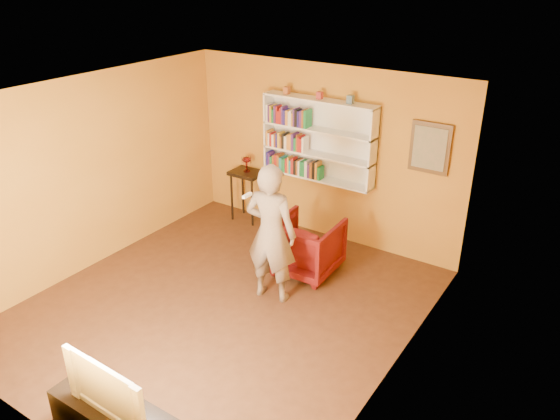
% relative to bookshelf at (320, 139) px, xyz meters
% --- Properties ---
extents(room_shell, '(5.30, 5.80, 2.88)m').
position_rel_bookshelf_xyz_m(room_shell, '(0.00, -2.41, -0.58)').
color(room_shell, '#432615').
rests_on(room_shell, ground).
extents(bookshelf, '(1.80, 0.29, 1.23)m').
position_rel_bookshelf_xyz_m(bookshelf, '(0.00, 0.00, 0.00)').
color(bookshelf, white).
rests_on(bookshelf, room_shell).
extents(books_row_lower, '(0.97, 0.19, 0.27)m').
position_rel_bookshelf_xyz_m(books_row_lower, '(-0.39, -0.11, -0.46)').
color(books_row_lower, navy).
rests_on(books_row_lower, bookshelf).
extents(books_row_middle, '(0.68, 0.18, 0.26)m').
position_rel_bookshelf_xyz_m(books_row_middle, '(-0.50, -0.11, -0.09)').
color(books_row_middle, orange).
rests_on(books_row_middle, bookshelf).
extents(books_row_upper, '(0.71, 0.19, 0.27)m').
position_rel_bookshelf_xyz_m(books_row_upper, '(-0.50, -0.11, 0.30)').
color(books_row_upper, white).
rests_on(books_row_upper, bookshelf).
extents(ornament_left, '(0.08, 0.08, 0.11)m').
position_rel_bookshelf_xyz_m(ornament_left, '(-0.56, -0.06, 0.67)').
color(ornament_left, '#B06032').
rests_on(ornament_left, bookshelf).
extents(ornament_centre, '(0.08, 0.08, 0.10)m').
position_rel_bookshelf_xyz_m(ornament_centre, '(0.00, -0.06, 0.67)').
color(ornament_centre, '#AD393E').
rests_on(ornament_centre, bookshelf).
extents(ornament_right, '(0.09, 0.09, 0.12)m').
position_rel_bookshelf_xyz_m(ornament_right, '(0.49, -0.06, 0.68)').
color(ornament_right, slate).
rests_on(ornament_right, bookshelf).
extents(framed_painting, '(0.55, 0.05, 0.70)m').
position_rel_bookshelf_xyz_m(framed_painting, '(1.65, 0.05, 0.16)').
color(framed_painting, '#4F3416').
rests_on(framed_painting, room_shell).
extents(console_table, '(0.53, 0.40, 0.87)m').
position_rel_bookshelf_xyz_m(console_table, '(-1.27, -0.16, -0.88)').
color(console_table, black).
rests_on(console_table, ground).
extents(ruby_lustre, '(0.16, 0.16, 0.25)m').
position_rel_bookshelf_xyz_m(ruby_lustre, '(-1.27, -0.16, -0.55)').
color(ruby_lustre, maroon).
rests_on(ruby_lustre, console_table).
extents(armchair, '(0.88, 0.91, 0.80)m').
position_rel_bookshelf_xyz_m(armchair, '(0.43, -1.06, -1.19)').
color(armchair, '#490509').
rests_on(armchair, ground).
extents(person, '(0.74, 0.54, 1.85)m').
position_rel_bookshelf_xyz_m(person, '(0.37, -1.86, -0.67)').
color(person, '#7A6859').
rests_on(person, ground).
extents(game_remote, '(0.04, 0.15, 0.04)m').
position_rel_bookshelf_xyz_m(game_remote, '(0.25, -2.17, -0.07)').
color(game_remote, white).
rests_on(game_remote, person).
extents(television, '(0.95, 0.15, 0.55)m').
position_rel_bookshelf_xyz_m(television, '(0.67, -4.66, -0.82)').
color(television, black).
rests_on(television, tv_cabinet).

